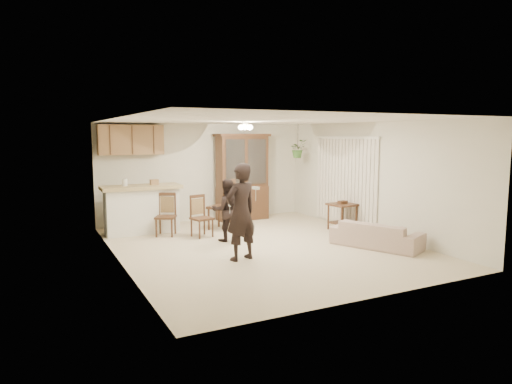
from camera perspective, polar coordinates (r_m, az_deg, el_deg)
name	(u,v)px	position (r m, az deg, el deg)	size (l,w,h in m)	color
floor	(262,246)	(9.17, 0.78, -6.83)	(6.50, 6.50, 0.00)	beige
ceiling	(262,120)	(8.90, 0.81, 8.98)	(5.50, 6.50, 0.02)	white
wall_back	(205,172)	(11.92, -6.43, 2.47)	(5.50, 0.02, 2.50)	beige
wall_front	(375,208)	(6.27, 14.62, -1.94)	(5.50, 0.02, 2.50)	beige
wall_left	(119,192)	(8.07, -16.81, -0.03)	(0.02, 6.50, 2.50)	beige
wall_right	(372,178)	(10.50, 14.24, 1.66)	(0.02, 6.50, 2.50)	beige
breakfast_bar	(142,211)	(10.63, -14.07, -2.35)	(1.60, 0.55, 1.00)	white
bar_top	(141,187)	(10.56, -14.16, 0.60)	(1.75, 0.70, 0.08)	tan
upper_cabinets	(131,140)	(11.19, -15.39, 6.31)	(1.50, 0.34, 0.70)	olive
vertical_blinds	(345,181)	(11.18, 11.05, 1.30)	(0.06, 2.30, 2.10)	silver
ceiling_fixture	(245,126)	(10.07, -1.35, 8.20)	(0.36, 0.36, 0.20)	beige
hanging_plant	(298,149)	(12.13, 5.24, 5.40)	(0.43, 0.37, 0.48)	#325F26
plant_cord	(298,136)	(12.13, 5.26, 6.94)	(0.01, 0.01, 0.65)	black
sofa	(377,229)	(9.35, 14.84, -4.50)	(1.87, 0.73, 0.73)	beige
adult	(241,210)	(8.05, -1.91, -2.26)	(0.66, 0.43, 1.80)	black
child	(226,209)	(9.55, -3.73, -2.14)	(0.66, 0.51, 1.35)	black
china_hutch	(242,178)	(11.91, -1.74, 1.82)	(1.43, 0.57, 2.24)	#3A2415
side_table	(342,216)	(10.85, 10.73, -3.00)	(0.62, 0.62, 0.69)	#3A2415
chair_bar	(202,225)	(10.04, -6.77, -4.14)	(0.48, 0.48, 0.91)	#3A2415
chair_hutch_left	(166,224)	(10.29, -11.21, -3.92)	(0.56, 0.56, 0.94)	#3A2415
chair_hutch_right	(222,215)	(10.79, -4.33, -2.90)	(0.73, 0.73, 1.19)	#3A2415
controller_adult	(256,188)	(7.68, -0.03, 0.50)	(0.05, 0.15, 0.05)	silver
controller_child	(230,205)	(9.24, -3.30, -1.69)	(0.03, 0.11, 0.03)	silver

